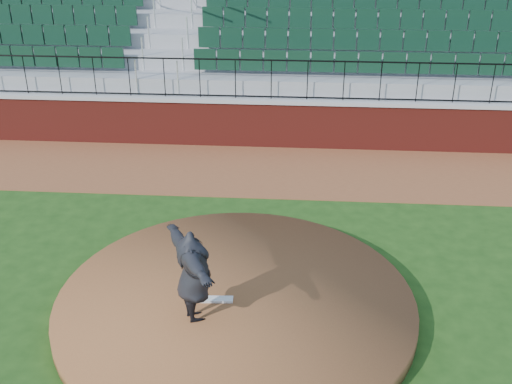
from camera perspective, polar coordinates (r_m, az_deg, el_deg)
ground at (r=10.50m, az=-0.59°, el=-10.02°), size 90.00×90.00×0.00m
warning_track at (r=15.18m, az=1.05°, el=2.11°), size 34.00×3.20×0.01m
field_wall at (r=16.44m, az=1.37°, el=6.27°), size 34.00×0.35×1.20m
wall_cap at (r=16.23m, az=1.39°, el=8.43°), size 34.00×0.45×0.10m
wall_railing at (r=16.07m, az=1.41°, el=10.29°), size 34.00×0.05×1.00m
seating_stands at (r=18.59m, az=1.85°, el=14.07°), size 34.00×5.10×4.60m
concourse_wall at (r=21.26m, az=2.20°, el=16.84°), size 34.00×0.50×5.50m
pitchers_mound at (r=10.25m, az=-1.89°, el=-10.20°), size 5.80×5.80×0.25m
pitching_rubber at (r=10.11m, az=-3.89°, el=-9.82°), size 0.62×0.19×0.04m
pitcher at (r=9.33m, az=-5.73°, el=-7.70°), size 1.32×1.92×1.54m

